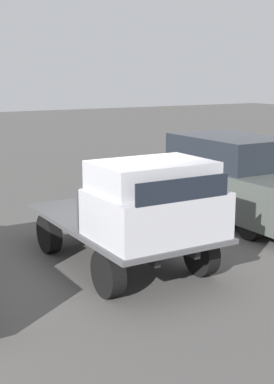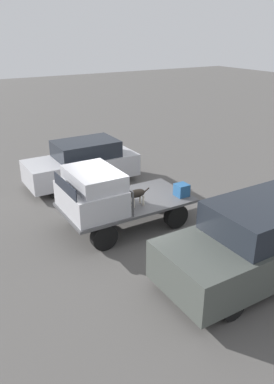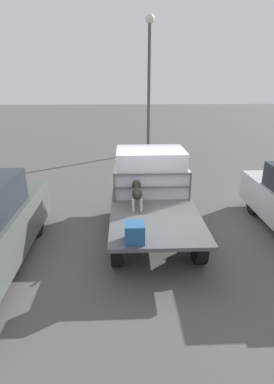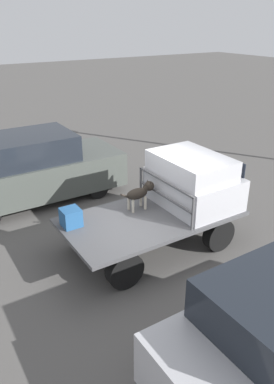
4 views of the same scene
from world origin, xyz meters
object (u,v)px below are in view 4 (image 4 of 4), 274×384
cargo_crate (71,217)px  parked_pickup_far (32,169)px  flatbed_truck (151,224)px  dog (141,192)px

cargo_crate → parked_pickup_far: parked_pickup_far is taller
parked_pickup_far → flatbed_truck: bearing=-59.6°
flatbed_truck → cargo_crate: 1.80m
dog → cargo_crate: bearing=175.4°
flatbed_truck → parked_pickup_far: size_ratio=0.80×
flatbed_truck → parked_pickup_far: parked_pickup_far is taller
dog → cargo_crate: (-1.65, 0.11, -0.21)m
dog → parked_pickup_far: bearing=111.7°
dog → cargo_crate: size_ratio=2.37×
cargo_crate → parked_pickup_far: (0.24, 3.31, -0.06)m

